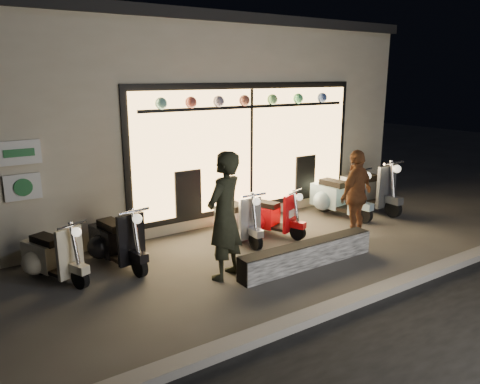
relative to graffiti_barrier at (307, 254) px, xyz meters
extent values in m
plane|color=#383533|center=(-0.11, 0.65, -0.20)|extent=(40.00, 40.00, 0.00)
cube|color=slate|center=(-0.11, -1.35, -0.14)|extent=(40.00, 0.25, 0.12)
cube|color=beige|center=(-0.11, 5.65, 1.80)|extent=(10.00, 6.00, 4.00)
cube|color=black|center=(-0.11, 5.65, 3.90)|extent=(10.20, 6.20, 0.20)
cube|color=black|center=(0.69, 2.63, 1.35)|extent=(5.45, 0.06, 2.65)
cube|color=#FFBF6B|center=(0.69, 2.59, 1.35)|extent=(5.20, 0.04, 2.40)
cube|color=black|center=(0.69, 2.55, 2.20)|extent=(4.90, 0.06, 0.06)
cube|color=white|center=(-3.71, 2.61, 1.65)|extent=(0.65, 0.04, 0.38)
cube|color=white|center=(-3.71, 2.61, 1.10)|extent=(0.55, 0.04, 0.42)
cube|color=black|center=(0.00, 0.00, 0.00)|extent=(2.57, 0.28, 0.40)
cylinder|color=black|center=(-0.26, 1.07, -0.04)|extent=(0.10, 0.32, 0.32)
cylinder|color=black|center=(-0.23, 2.01, -0.04)|extent=(0.12, 0.32, 0.32)
cube|color=silver|center=(-0.25, 1.27, 0.33)|extent=(0.43, 0.08, 0.77)
cube|color=silver|center=(-0.23, 1.91, 0.16)|extent=(0.42, 0.67, 0.43)
cube|color=black|center=(-0.24, 1.82, 0.42)|extent=(0.28, 0.53, 0.11)
sphere|color=#FFF2CC|center=(-0.26, 1.06, 0.69)|extent=(0.15, 0.15, 0.14)
cylinder|color=black|center=(0.69, 1.03, -0.05)|extent=(0.19, 0.31, 0.30)
cylinder|color=black|center=(0.36, 1.85, -0.05)|extent=(0.21, 0.32, 0.30)
cube|color=red|center=(0.62, 1.21, 0.29)|extent=(0.40, 0.21, 0.72)
cube|color=red|center=(0.39, 1.77, 0.14)|extent=(0.57, 0.71, 0.41)
cube|color=black|center=(0.43, 1.69, 0.38)|extent=(0.41, 0.55, 0.11)
sphere|color=#FFF2CC|center=(0.69, 1.03, 0.64)|extent=(0.17, 0.17, 0.13)
cylinder|color=black|center=(-2.42, 1.12, -0.03)|extent=(0.15, 0.35, 0.34)
cylinder|color=black|center=(-2.59, 2.09, -0.03)|extent=(0.17, 0.35, 0.34)
cube|color=black|center=(-2.46, 1.32, 0.35)|extent=(0.46, 0.14, 0.81)
cube|color=black|center=(-2.57, 1.99, 0.18)|extent=(0.53, 0.75, 0.45)
cube|color=black|center=(-2.56, 1.90, 0.45)|extent=(0.37, 0.59, 0.12)
sphere|color=#FFF2CC|center=(-2.42, 1.11, 0.74)|extent=(0.17, 0.17, 0.15)
cylinder|color=black|center=(-3.30, 1.21, -0.04)|extent=(0.20, 0.32, 0.31)
cylinder|color=black|center=(-3.64, 2.06, -0.04)|extent=(0.22, 0.33, 0.31)
cube|color=beige|center=(-3.37, 1.39, 0.31)|extent=(0.41, 0.22, 0.75)
cube|color=beige|center=(-3.61, 1.97, 0.15)|extent=(0.60, 0.74, 0.42)
cube|color=black|center=(-3.57, 1.89, 0.40)|extent=(0.43, 0.57, 0.11)
sphere|color=#FFF2CC|center=(-3.29, 1.20, 0.67)|extent=(0.18, 0.18, 0.14)
cylinder|color=black|center=(2.54, 1.07, -0.02)|extent=(0.14, 0.37, 0.36)
cylinder|color=black|center=(2.43, 2.12, -0.02)|extent=(0.17, 0.37, 0.36)
cube|color=#85A9BD|center=(2.52, 1.29, 0.40)|extent=(0.49, 0.13, 0.87)
cube|color=#85A9BD|center=(2.44, 2.02, 0.20)|extent=(0.52, 0.79, 0.49)
cube|color=black|center=(2.45, 1.91, 0.50)|extent=(0.36, 0.62, 0.13)
sphere|color=#FFF2CC|center=(2.54, 1.05, 0.81)|extent=(0.18, 0.18, 0.16)
cylinder|color=black|center=(3.37, 0.99, -0.01)|extent=(0.12, 0.39, 0.39)
cylinder|color=black|center=(3.40, 2.12, -0.01)|extent=(0.14, 0.39, 0.39)
cube|color=#53565A|center=(3.38, 1.23, 0.44)|extent=(0.52, 0.09, 0.93)
cube|color=#53565A|center=(3.39, 2.01, 0.23)|extent=(0.49, 0.81, 0.52)
cube|color=black|center=(3.39, 1.90, 0.55)|extent=(0.33, 0.64, 0.14)
sphere|color=#FFF2CC|center=(3.37, 0.98, 0.88)|extent=(0.17, 0.17, 0.17)
imported|color=black|center=(-1.33, 0.40, 0.78)|extent=(0.85, 0.73, 1.96)
imported|color=brown|center=(1.66, 0.53, 0.65)|extent=(1.07, 0.64, 1.70)
camera|label=1|loc=(-4.85, -5.29, 2.83)|focal=35.00mm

